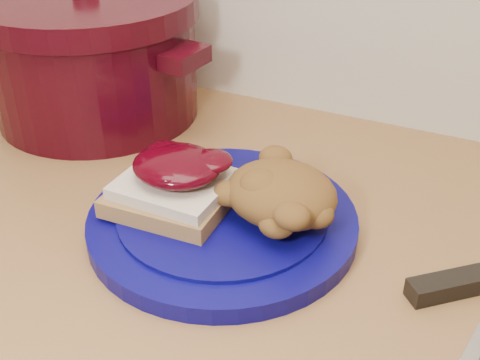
% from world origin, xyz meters
% --- Properties ---
extents(plate, '(0.29, 0.29, 0.02)m').
position_xyz_m(plate, '(-0.01, 1.49, 0.91)').
color(plate, '#080655').
rests_on(plate, wood_countertop).
extents(sandwich, '(0.12, 0.11, 0.06)m').
position_xyz_m(sandwich, '(-0.06, 1.48, 0.95)').
color(sandwich, olive).
rests_on(sandwich, plate).
extents(stuffing_mound, '(0.12, 0.10, 0.06)m').
position_xyz_m(stuffing_mound, '(0.04, 1.50, 0.95)').
color(stuffing_mound, brown).
rests_on(stuffing_mound, plate).
extents(dutch_oven, '(0.35, 0.31, 0.18)m').
position_xyz_m(dutch_oven, '(-0.29, 1.66, 0.98)').
color(dutch_oven, black).
rests_on(dutch_oven, wood_countertop).
extents(pepper_grinder, '(0.06, 0.06, 0.12)m').
position_xyz_m(pepper_grinder, '(-0.29, 1.67, 0.96)').
color(pepper_grinder, black).
rests_on(pepper_grinder, wood_countertop).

